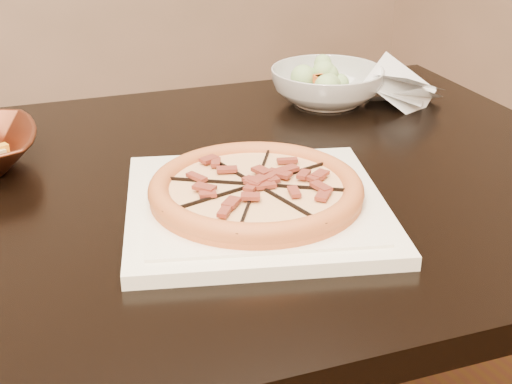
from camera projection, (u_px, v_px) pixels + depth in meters
dining_table at (163, 252)px, 1.04m from camera, size 1.46×1.04×0.75m
plate at (256, 206)px, 0.92m from camera, size 0.42×0.42×0.02m
pizza at (256, 189)px, 0.91m from camera, size 0.27×0.27×0.03m
salad_bowl at (327, 86)px, 1.31m from camera, size 0.25×0.25×0.06m
salad at (328, 59)px, 1.29m from camera, size 0.09×0.11×0.04m
cling_film at (407, 91)px, 1.31m from camera, size 0.18×0.16×0.05m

